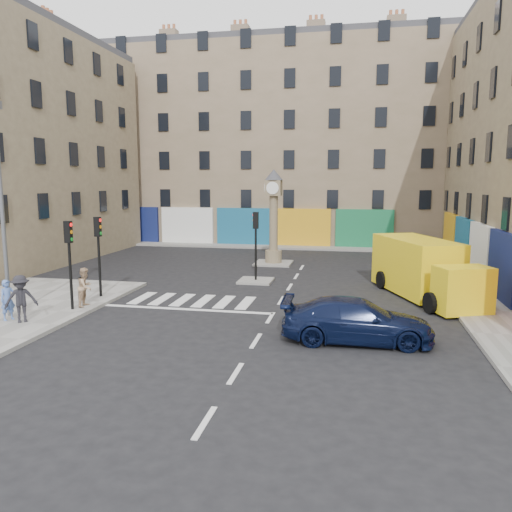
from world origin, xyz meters
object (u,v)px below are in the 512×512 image
(navy_sedan, at_px, (357,320))
(pedestrian_dark, at_px, (21,299))
(traffic_light_island, at_px, (256,235))
(yellow_van, at_px, (423,269))
(pedestrian_blue, at_px, (8,300))
(pedestrian_tan, at_px, (85,287))
(traffic_light_left_near, at_px, (69,251))
(clock_pillar, at_px, (274,211))
(lamp_post, at_px, (1,199))
(traffic_light_left_far, at_px, (98,244))

(navy_sedan, distance_m, pedestrian_dark, 12.50)
(traffic_light_island, distance_m, yellow_van, 8.79)
(pedestrian_blue, relative_size, pedestrian_tan, 0.94)
(traffic_light_left_near, height_order, clock_pillar, clock_pillar)
(traffic_light_island, height_order, pedestrian_tan, traffic_light_island)
(yellow_van, relative_size, pedestrian_tan, 4.64)
(pedestrian_dark, bearing_deg, clock_pillar, 25.12)
(traffic_light_island, bearing_deg, navy_sedan, -60.06)
(navy_sedan, height_order, pedestrian_blue, pedestrian_blue)
(lamp_post, bearing_deg, traffic_light_island, 48.29)
(navy_sedan, bearing_deg, yellow_van, -24.80)
(pedestrian_dark, bearing_deg, lamp_post, 105.22)
(traffic_light_island, distance_m, navy_sedan, 10.96)
(yellow_van, xyz_separation_m, pedestrian_blue, (-16.27, -7.78, -0.41))
(pedestrian_blue, xyz_separation_m, pedestrian_dark, (0.70, -0.17, 0.12))
(navy_sedan, distance_m, pedestrian_blue, 13.20)
(traffic_light_island, relative_size, yellow_van, 0.48)
(navy_sedan, bearing_deg, pedestrian_tan, 77.19)
(traffic_light_island, distance_m, pedestrian_tan, 9.52)
(clock_pillar, bearing_deg, yellow_van, -43.32)
(lamp_post, xyz_separation_m, pedestrian_tan, (2.20, 1.98, -3.81))
(traffic_light_left_near, relative_size, pedestrian_dark, 2.04)
(lamp_post, height_order, pedestrian_blue, lamp_post)
(lamp_post, relative_size, pedestrian_blue, 5.26)
(clock_pillar, height_order, yellow_van, clock_pillar)
(clock_pillar, relative_size, pedestrian_dark, 3.36)
(clock_pillar, bearing_deg, pedestrian_blue, -116.30)
(traffic_light_left_far, bearing_deg, pedestrian_dark, -99.89)
(traffic_light_left_far, relative_size, clock_pillar, 0.61)
(traffic_light_island, xyz_separation_m, clock_pillar, (0.00, 6.00, 0.96))
(traffic_light_island, xyz_separation_m, pedestrian_tan, (-6.00, -7.22, -1.61))
(clock_pillar, xyz_separation_m, pedestrian_tan, (-6.00, -13.21, -2.56))
(clock_pillar, height_order, navy_sedan, clock_pillar)
(traffic_light_left_far, distance_m, clock_pillar, 13.05)
(traffic_light_left_far, distance_m, pedestrian_tan, 2.46)
(yellow_van, bearing_deg, navy_sedan, -133.22)
(traffic_light_left_far, distance_m, lamp_post, 4.77)
(pedestrian_dark, bearing_deg, pedestrian_blue, 125.79)
(traffic_light_left_near, height_order, pedestrian_blue, traffic_light_left_near)
(lamp_post, xyz_separation_m, yellow_van, (16.67, 7.20, -3.45))
(clock_pillar, distance_m, pedestrian_dark, 17.62)
(yellow_van, bearing_deg, traffic_light_left_far, 172.42)
(clock_pillar, distance_m, navy_sedan, 16.52)
(yellow_van, distance_m, pedestrian_tan, 15.39)
(traffic_light_left_near, bearing_deg, clock_pillar, 65.45)
(traffic_light_left_near, height_order, navy_sedan, traffic_light_left_near)
(clock_pillar, bearing_deg, lamp_post, -118.35)
(pedestrian_blue, height_order, pedestrian_dark, pedestrian_dark)
(pedestrian_tan, bearing_deg, traffic_light_island, -41.47)
(yellow_van, height_order, pedestrian_blue, yellow_van)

